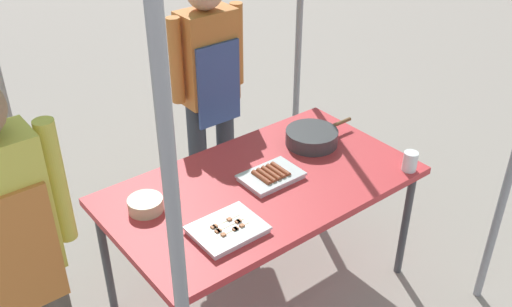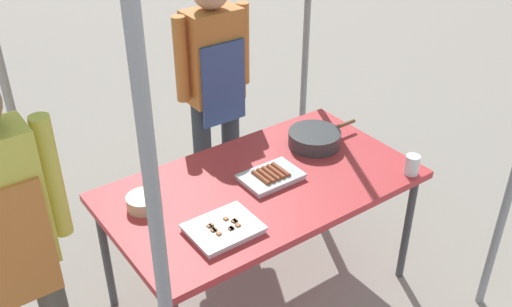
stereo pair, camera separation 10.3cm
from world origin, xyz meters
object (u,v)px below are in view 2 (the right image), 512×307
(stall_table, at_px, (262,191))
(tray_grilled_sausages, at_px, (271,176))
(vendor_woman, at_px, (214,79))
(drink_cup_near_edge, at_px, (412,165))
(condiment_bowl, at_px, (144,202))
(tray_meat_skewers, at_px, (224,229))
(cooking_wok, at_px, (315,138))
(customer_nearby, at_px, (5,235))

(stall_table, height_order, tray_grilled_sausages, tray_grilled_sausages)
(stall_table, relative_size, vendor_woman, 0.99)
(drink_cup_near_edge, bearing_deg, condiment_bowl, 156.55)
(tray_meat_skewers, bearing_deg, stall_table, 30.17)
(cooking_wok, distance_m, vendor_woman, 0.76)
(customer_nearby, bearing_deg, stall_table, -0.32)
(tray_grilled_sausages, relative_size, tray_meat_skewers, 0.97)
(stall_table, height_order, condiment_bowl, condiment_bowl)
(condiment_bowl, xyz_separation_m, customer_nearby, (-0.65, -0.15, 0.21))
(condiment_bowl, distance_m, vendor_woman, 1.09)
(tray_grilled_sausages, relative_size, drink_cup_near_edge, 2.89)
(cooking_wok, relative_size, customer_nearby, 0.27)
(stall_table, bearing_deg, tray_meat_skewers, -149.83)
(drink_cup_near_edge, distance_m, customer_nearby, 1.97)
(cooking_wok, bearing_deg, drink_cup_near_edge, -67.21)
(customer_nearby, bearing_deg, drink_cup_near_edge, -11.70)
(tray_meat_skewers, relative_size, vendor_woman, 0.20)
(tray_meat_skewers, relative_size, condiment_bowl, 1.88)
(tray_meat_skewers, bearing_deg, vendor_woman, 59.34)
(stall_table, height_order, vendor_woman, vendor_woman)
(cooking_wok, bearing_deg, tray_grilled_sausages, -161.61)
(vendor_woman, bearing_deg, customer_nearby, 29.40)
(stall_table, relative_size, customer_nearby, 0.96)
(drink_cup_near_edge, distance_m, vendor_woman, 1.32)
(drink_cup_near_edge, bearing_deg, cooking_wok, 112.79)
(stall_table, bearing_deg, customer_nearby, 179.68)
(cooking_wok, relative_size, condiment_bowl, 2.70)
(tray_meat_skewers, distance_m, condiment_bowl, 0.43)
(drink_cup_near_edge, bearing_deg, tray_grilled_sausages, 148.78)
(tray_meat_skewers, bearing_deg, customer_nearby, 165.29)
(drink_cup_near_edge, xyz_separation_m, vendor_woman, (-0.43, 1.23, 0.15))
(cooking_wok, height_order, vendor_woman, vendor_woman)
(drink_cup_near_edge, bearing_deg, vendor_woman, 109.36)
(stall_table, relative_size, drink_cup_near_edge, 14.95)
(drink_cup_near_edge, height_order, vendor_woman, vendor_woman)
(drink_cup_near_edge, bearing_deg, stall_table, 150.43)
(cooking_wok, relative_size, drink_cup_near_edge, 4.28)
(tray_meat_skewers, xyz_separation_m, condiment_bowl, (-0.21, 0.38, 0.02))
(tray_grilled_sausages, bearing_deg, condiment_bowl, 165.29)
(tray_grilled_sausages, distance_m, tray_meat_skewers, 0.48)
(stall_table, relative_size, tray_grilled_sausages, 5.17)
(condiment_bowl, bearing_deg, tray_meat_skewers, -61.14)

